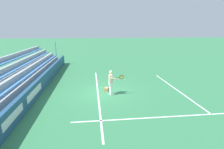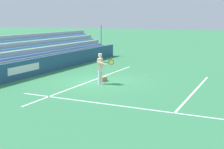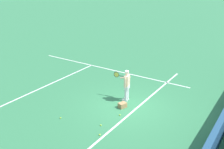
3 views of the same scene
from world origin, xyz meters
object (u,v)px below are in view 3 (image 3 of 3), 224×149
(tennis_player, at_px, (126,85))
(ball_box_cardboard, at_px, (122,105))
(tennis_ball_stray_back, at_px, (120,115))
(tennis_ball_midcourt, at_px, (61,118))
(tennis_ball_toward_net, at_px, (101,125))
(tennis_ball_far_right, at_px, (100,135))

(tennis_player, xyz_separation_m, ball_box_cardboard, (-0.81, -0.25, -0.76))
(ball_box_cardboard, bearing_deg, tennis_ball_stray_back, -157.35)
(tennis_player, relative_size, tennis_ball_midcourt, 25.98)
(tennis_ball_toward_net, bearing_deg, tennis_ball_far_right, -148.48)
(tennis_ball_midcourt, bearing_deg, tennis_player, -25.90)
(ball_box_cardboard, bearing_deg, tennis_player, 17.25)
(tennis_ball_stray_back, xyz_separation_m, tennis_ball_midcourt, (-1.79, 2.21, 0.00))
(tennis_ball_stray_back, bearing_deg, ball_box_cardboard, 22.65)
(ball_box_cardboard, height_order, tennis_ball_toward_net, ball_box_cardboard)
(tennis_player, bearing_deg, tennis_ball_far_right, -168.15)
(ball_box_cardboard, xyz_separation_m, tennis_ball_far_right, (-2.66, -0.48, -0.10))
(tennis_ball_stray_back, bearing_deg, tennis_ball_midcourt, 128.97)
(tennis_ball_far_right, xyz_separation_m, tennis_ball_toward_net, (0.63, 0.39, 0.00))
(tennis_ball_midcourt, distance_m, tennis_ball_toward_net, 2.05)
(tennis_ball_toward_net, bearing_deg, ball_box_cardboard, 2.50)
(tennis_player, bearing_deg, tennis_ball_midcourt, 154.10)
(tennis_player, xyz_separation_m, tennis_ball_toward_net, (-2.83, -0.34, -0.86))
(tennis_player, distance_m, tennis_ball_midcourt, 3.85)
(ball_box_cardboard, distance_m, tennis_ball_midcourt, 3.19)
(ball_box_cardboard, relative_size, tennis_ball_far_right, 6.06)
(tennis_ball_stray_back, height_order, tennis_ball_midcourt, same)
(tennis_player, relative_size, ball_box_cardboard, 4.29)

